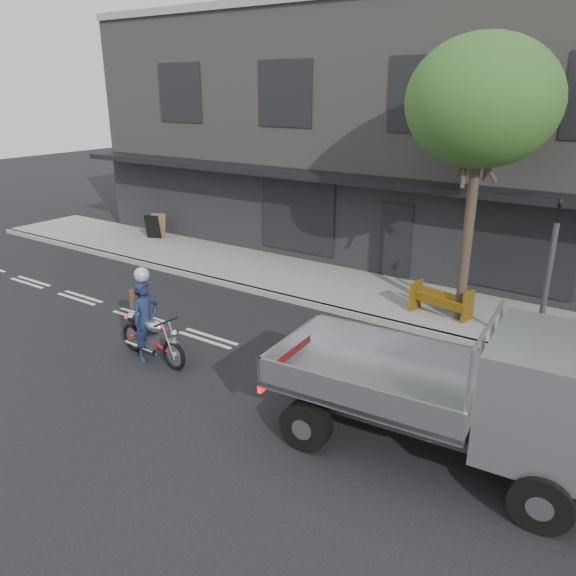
{
  "coord_description": "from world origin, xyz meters",
  "views": [
    {
      "loc": [
        5.95,
        -8.9,
        5.6
      ],
      "look_at": [
        -0.45,
        0.5,
        1.51
      ],
      "focal_mm": 35.0,
      "sensor_mm": 36.0,
      "label": 1
    }
  ],
  "objects_px": {
    "motorcycle": "(152,337)",
    "construction_barrier": "(438,303)",
    "sandwich_board": "(153,227)",
    "street_tree": "(483,102)",
    "traffic_light_pole": "(547,286)",
    "rider": "(146,320)",
    "flatbed_ute": "(520,395)"
  },
  "relations": [
    {
      "from": "rider",
      "to": "flatbed_ute",
      "type": "height_order",
      "value": "flatbed_ute"
    },
    {
      "from": "flatbed_ute",
      "to": "construction_barrier",
      "type": "relative_size",
      "value": 3.73
    },
    {
      "from": "motorcycle",
      "to": "sandwich_board",
      "type": "xyz_separation_m",
      "value": [
        -7.31,
        6.83,
        0.06
      ]
    },
    {
      "from": "traffic_light_pole",
      "to": "flatbed_ute",
      "type": "bearing_deg",
      "value": -83.33
    },
    {
      "from": "sandwich_board",
      "to": "construction_barrier",
      "type": "bearing_deg",
      "value": -26.47
    },
    {
      "from": "sandwich_board",
      "to": "street_tree",
      "type": "bearing_deg",
      "value": -24.89
    },
    {
      "from": "street_tree",
      "to": "rider",
      "type": "relative_size",
      "value": 3.79
    },
    {
      "from": "traffic_light_pole",
      "to": "sandwich_board",
      "type": "xyz_separation_m",
      "value": [
        -14.15,
        2.01,
        -1.04
      ]
    },
    {
      "from": "traffic_light_pole",
      "to": "motorcycle",
      "type": "height_order",
      "value": "traffic_light_pole"
    },
    {
      "from": "construction_barrier",
      "to": "sandwich_board",
      "type": "relative_size",
      "value": 1.58
    },
    {
      "from": "flatbed_ute",
      "to": "motorcycle",
      "type": "bearing_deg",
      "value": 178.65
    },
    {
      "from": "motorcycle",
      "to": "sandwich_board",
      "type": "bearing_deg",
      "value": 141.74
    },
    {
      "from": "construction_barrier",
      "to": "sandwich_board",
      "type": "distance_m",
      "value": 11.78
    },
    {
      "from": "street_tree",
      "to": "sandwich_board",
      "type": "height_order",
      "value": "street_tree"
    },
    {
      "from": "street_tree",
      "to": "traffic_light_pole",
      "type": "relative_size",
      "value": 1.93
    },
    {
      "from": "motorcycle",
      "to": "construction_barrier",
      "type": "height_order",
      "value": "motorcycle"
    },
    {
      "from": "construction_barrier",
      "to": "motorcycle",
      "type": "bearing_deg",
      "value": -129.09
    },
    {
      "from": "street_tree",
      "to": "traffic_light_pole",
      "type": "distance_m",
      "value": 4.23
    },
    {
      "from": "street_tree",
      "to": "flatbed_ute",
      "type": "bearing_deg",
      "value": -64.66
    },
    {
      "from": "traffic_light_pole",
      "to": "construction_barrier",
      "type": "xyz_separation_m",
      "value": [
        -2.46,
        0.57,
        -1.1
      ]
    },
    {
      "from": "street_tree",
      "to": "flatbed_ute",
      "type": "distance_m",
      "value": 7.06
    },
    {
      "from": "flatbed_ute",
      "to": "construction_barrier",
      "type": "height_order",
      "value": "flatbed_ute"
    },
    {
      "from": "street_tree",
      "to": "rider",
      "type": "height_order",
      "value": "street_tree"
    },
    {
      "from": "rider",
      "to": "sandwich_board",
      "type": "xyz_separation_m",
      "value": [
        -7.16,
        6.83,
        -0.28
      ]
    },
    {
      "from": "motorcycle",
      "to": "street_tree",
      "type": "bearing_deg",
      "value": 54.32
    },
    {
      "from": "traffic_light_pole",
      "to": "rider",
      "type": "xyz_separation_m",
      "value": [
        -6.99,
        -4.82,
        -0.76
      ]
    },
    {
      "from": "traffic_light_pole",
      "to": "construction_barrier",
      "type": "distance_m",
      "value": 2.75
    },
    {
      "from": "traffic_light_pole",
      "to": "sandwich_board",
      "type": "bearing_deg",
      "value": 171.92
    },
    {
      "from": "sandwich_board",
      "to": "flatbed_ute",
      "type": "bearing_deg",
      "value": -43.29
    },
    {
      "from": "traffic_light_pole",
      "to": "rider",
      "type": "height_order",
      "value": "traffic_light_pole"
    },
    {
      "from": "motorcycle",
      "to": "rider",
      "type": "distance_m",
      "value": 0.37
    },
    {
      "from": "street_tree",
      "to": "construction_barrier",
      "type": "bearing_deg",
      "value": -148.55
    }
  ]
}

